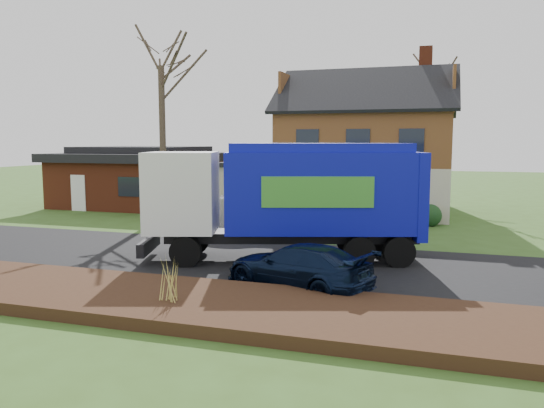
% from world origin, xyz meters
% --- Properties ---
extents(ground, '(120.00, 120.00, 0.00)m').
position_xyz_m(ground, '(0.00, 0.00, 0.00)').
color(ground, '#34521B').
rests_on(ground, ground).
extents(road, '(80.00, 7.00, 0.02)m').
position_xyz_m(road, '(0.00, 0.00, 0.01)').
color(road, black).
rests_on(road, ground).
extents(mulch_verge, '(80.00, 3.50, 0.30)m').
position_xyz_m(mulch_verge, '(0.00, -5.30, 0.15)').
color(mulch_verge, black).
rests_on(mulch_verge, ground).
extents(main_house, '(12.95, 8.95, 9.26)m').
position_xyz_m(main_house, '(1.49, 13.91, 4.03)').
color(main_house, beige).
rests_on(main_house, ground).
extents(ranch_house, '(9.80, 8.20, 3.70)m').
position_xyz_m(ranch_house, '(-12.00, 13.00, 1.81)').
color(ranch_house, maroon).
rests_on(ranch_house, ground).
extents(garbage_truck, '(9.58, 5.11, 3.97)m').
position_xyz_m(garbage_truck, '(1.18, 0.55, 2.29)').
color(garbage_truck, black).
rests_on(garbage_truck, ground).
extents(silver_sedan, '(5.34, 2.38, 1.70)m').
position_xyz_m(silver_sedan, '(-2.07, 4.72, 0.85)').
color(silver_sedan, '#9FA1A6').
rests_on(silver_sedan, ground).
extents(navy_wagon, '(4.63, 3.13, 1.24)m').
position_xyz_m(navy_wagon, '(2.34, -2.75, 0.62)').
color(navy_wagon, black).
rests_on(navy_wagon, ground).
extents(tree_front_west, '(3.71, 3.71, 11.03)m').
position_xyz_m(tree_front_west, '(-8.06, 8.59, 9.09)').
color(tree_front_west, '#453729').
rests_on(tree_front_west, ground).
extents(tree_back, '(3.29, 3.29, 10.41)m').
position_xyz_m(tree_back, '(5.66, 21.04, 8.67)').
color(tree_back, '#443329').
rests_on(tree_back, ground).
extents(grass_clump_mid, '(0.38, 0.31, 1.05)m').
position_xyz_m(grass_clump_mid, '(0.07, -5.69, 0.83)').
color(grass_clump_mid, tan).
rests_on(grass_clump_mid, mulch_verge).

